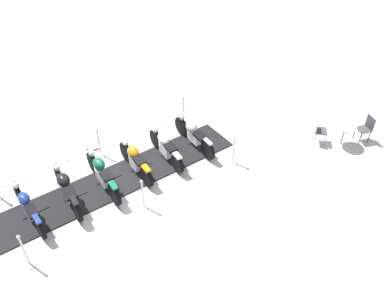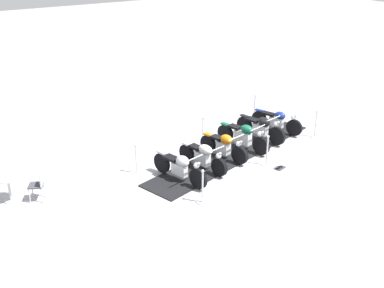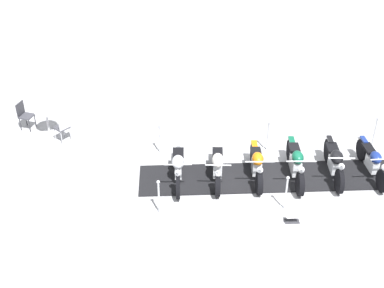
% 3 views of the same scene
% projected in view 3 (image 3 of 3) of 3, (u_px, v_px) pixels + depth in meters
% --- Properties ---
extents(ground_plane, '(80.00, 80.00, 0.00)m').
position_uv_depth(ground_plane, '(275.00, 177.00, 14.86)').
color(ground_plane, '#B2B2B7').
extents(display_platform, '(3.31, 7.78, 0.04)m').
position_uv_depth(display_platform, '(275.00, 177.00, 14.85)').
color(display_platform, black).
rests_on(display_platform, ground_plane).
extents(motorcycle_chrome, '(2.19, 0.80, 0.96)m').
position_uv_depth(motorcycle_chrome, '(178.00, 166.00, 14.44)').
color(motorcycle_chrome, black).
rests_on(motorcycle_chrome, display_platform).
extents(motorcycle_cream, '(2.08, 0.71, 0.89)m').
position_uv_depth(motorcycle_cream, '(218.00, 166.00, 14.50)').
color(motorcycle_cream, black).
rests_on(motorcycle_cream, display_platform).
extents(motorcycle_copper, '(2.01, 0.79, 0.92)m').
position_uv_depth(motorcycle_copper, '(257.00, 165.00, 14.55)').
color(motorcycle_copper, black).
rests_on(motorcycle_copper, display_platform).
extents(motorcycle_forest, '(2.25, 0.83, 0.96)m').
position_uv_depth(motorcycle_forest, '(296.00, 163.00, 14.58)').
color(motorcycle_forest, black).
rests_on(motorcycle_forest, display_platform).
extents(motorcycle_black, '(2.17, 0.74, 1.00)m').
position_uv_depth(motorcycle_black, '(335.00, 162.00, 14.61)').
color(motorcycle_black, black).
rests_on(motorcycle_black, display_platform).
extents(motorcycle_navy, '(2.11, 0.92, 0.94)m').
position_uv_depth(motorcycle_navy, '(373.00, 162.00, 14.68)').
color(motorcycle_navy, black).
rests_on(motorcycle_navy, display_platform).
extents(stanchion_right_mid, '(0.35, 0.35, 1.07)m').
position_uv_depth(stanchion_right_mid, '(285.00, 200.00, 13.52)').
color(stanchion_right_mid, silver).
rests_on(stanchion_right_mid, ground_plane).
extents(stanchion_left_mid, '(0.29, 0.29, 1.03)m').
position_uv_depth(stanchion_left_mid, '(267.00, 140.00, 15.82)').
color(stanchion_left_mid, silver).
rests_on(stanchion_left_mid, ground_plane).
extents(stanchion_left_rear, '(0.35, 0.35, 1.10)m').
position_uv_depth(stanchion_left_rear, '(373.00, 138.00, 15.96)').
color(stanchion_left_rear, silver).
rests_on(stanchion_left_rear, ground_plane).
extents(stanchion_left_front, '(0.34, 0.34, 1.02)m').
position_uv_depth(stanchion_left_front, '(160.00, 144.00, 15.72)').
color(stanchion_left_front, silver).
rests_on(stanchion_left_front, ground_plane).
extents(stanchion_right_front, '(0.33, 0.33, 1.05)m').
position_uv_depth(stanchion_right_front, '(159.00, 203.00, 13.39)').
color(stanchion_right_front, silver).
rests_on(stanchion_right_front, ground_plane).
extents(info_placard, '(0.35, 0.42, 0.23)m').
position_uv_depth(info_placard, '(292.00, 219.00, 13.25)').
color(info_placard, '#333338').
rests_on(info_placard, ground_plane).
extents(cafe_table, '(0.70, 0.70, 0.77)m').
position_uv_depth(cafe_table, '(47.00, 117.00, 16.60)').
color(cafe_table, '#B7B7BC').
rests_on(cafe_table, ground_plane).
extents(cafe_chair_near_table, '(0.54, 0.54, 0.88)m').
position_uv_depth(cafe_chair_near_table, '(63.00, 127.00, 16.18)').
color(cafe_chair_near_table, '#B7B7BC').
rests_on(cafe_chair_near_table, ground_plane).
extents(cafe_chair_across_table, '(0.43, 0.43, 0.92)m').
position_uv_depth(cafe_chair_across_table, '(24.00, 114.00, 16.83)').
color(cafe_chair_across_table, '#2D2D33').
rests_on(cafe_chair_across_table, ground_plane).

